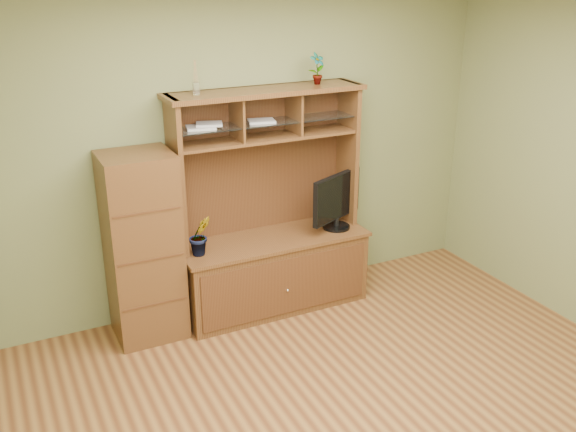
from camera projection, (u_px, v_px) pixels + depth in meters
room at (379, 233)px, 3.75m from camera, size 4.54×4.04×2.74m
media_hutch at (271, 250)px, 5.54m from camera, size 1.66×0.61×1.90m
monitor at (337, 200)px, 5.57m from camera, size 0.59×0.30×0.50m
orchid_plant at (200, 235)px, 5.09m from camera, size 0.19×0.16×0.33m
top_plant at (317, 68)px, 5.25m from camera, size 0.15×0.12×0.26m
reed_diffuser at (196, 81)px, 4.83m from camera, size 0.05×0.05×0.26m
magazines at (223, 124)px, 5.04m from camera, size 0.76×0.21×0.04m
side_cabinet at (143, 248)px, 5.01m from camera, size 0.54×0.49×1.52m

